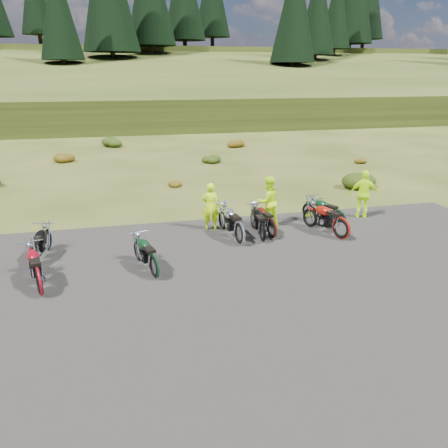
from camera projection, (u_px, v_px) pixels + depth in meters
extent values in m
plane|color=#2F3C14|center=(226.00, 263.00, 12.69)|extent=(300.00, 300.00, 0.00)
cube|color=black|center=(244.00, 296.00, 10.85)|extent=(20.00, 12.00, 0.04)
cube|color=#2D3913|center=(129.00, 92.00, 113.76)|extent=(300.00, 90.00, 9.17)
cylinder|color=black|center=(40.00, 40.00, 74.98)|extent=(0.70, 0.70, 2.20)
cylinder|color=black|center=(65.00, 68.00, 54.82)|extent=(0.70, 0.70, 2.20)
cone|color=black|center=(58.00, 7.00, 52.53)|extent=(5.28, 5.28, 12.00)
cylinder|color=black|center=(113.00, 59.00, 61.22)|extent=(0.70, 0.70, 2.20)
cylinder|color=black|center=(152.00, 52.00, 67.62)|extent=(0.70, 0.70, 2.20)
cylinder|color=black|center=(185.00, 46.00, 74.02)|extent=(0.70, 0.70, 2.20)
cylinder|color=black|center=(212.00, 42.00, 80.49)|extent=(0.70, 0.70, 2.20)
cylinder|color=black|center=(292.00, 69.00, 60.39)|extent=(0.70, 0.70, 2.20)
cone|color=black|center=(295.00, 6.00, 57.77)|extent=(6.16, 6.16, 14.00)
cylinder|color=black|center=(314.00, 61.00, 66.79)|extent=(0.70, 0.70, 2.20)
cone|color=black|center=(318.00, 8.00, 64.34)|extent=(5.72, 5.72, 13.00)
cylinder|color=black|center=(333.00, 55.00, 73.19)|extent=(0.70, 0.70, 2.20)
cone|color=black|center=(337.00, 9.00, 70.90)|extent=(5.28, 5.28, 12.00)
cylinder|color=black|center=(349.00, 49.00, 79.59)|extent=(0.70, 0.70, 2.20)
cylinder|color=black|center=(362.00, 44.00, 86.00)|extent=(0.70, 0.70, 2.20)
ellipsoid|color=brown|center=(64.00, 156.00, 26.49)|extent=(1.30, 1.30, 0.77)
ellipsoid|color=#26380E|center=(113.00, 141.00, 31.95)|extent=(1.56, 1.56, 0.92)
ellipsoid|color=brown|center=(174.00, 182.00, 20.98)|extent=(0.77, 0.77, 0.45)
ellipsoid|color=#26380E|center=(211.00, 158.00, 26.45)|extent=(1.03, 1.03, 0.61)
ellipsoid|color=brown|center=(235.00, 142.00, 31.91)|extent=(1.30, 1.30, 0.77)
ellipsoid|color=#26380E|center=(360.00, 178.00, 20.84)|extent=(1.56, 1.56, 0.92)
ellipsoid|color=brown|center=(358.00, 159.00, 26.41)|extent=(0.77, 0.77, 0.45)
imported|color=#C5F70D|center=(211.00, 207.00, 15.10)|extent=(0.68, 0.53, 1.67)
imported|color=#C5F70D|center=(268.00, 202.00, 15.42)|extent=(1.02, 0.88, 1.81)
imported|color=#C5F70D|center=(364.00, 195.00, 16.34)|extent=(1.15, 0.80, 1.81)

